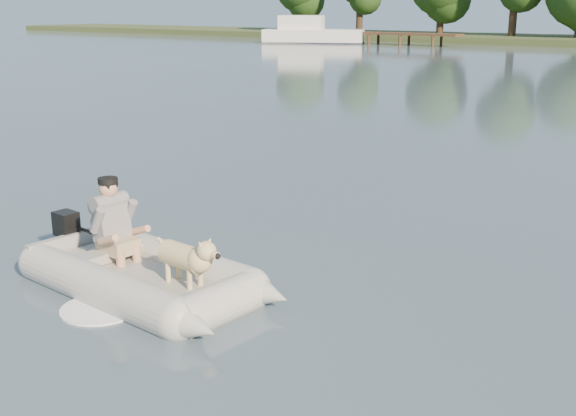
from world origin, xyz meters
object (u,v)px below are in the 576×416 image
Objects in this scene: cabin_cruiser at (314,29)px; dinghy at (144,244)px; man at (111,218)px; dog at (183,261)px; dock at (364,38)px.

dinghy is at bearing -83.77° from cabin_cruiser.
man is at bearing -84.31° from cabin_cruiser.
dinghy reaches higher than dog.
dock is 3.86× the size of dinghy.
dog is (0.67, -0.01, -0.08)m from dinghy.
cabin_cruiser is (-29.81, 50.23, 0.62)m from dinghy.
dock is at bearing 121.34° from man.
dog is (1.38, -0.14, -0.27)m from man.
dog is at bearing -63.16° from dock.
cabin_cruiser reaches higher than dinghy.
man is at bearing -64.31° from dock.
man is at bearing -180.00° from dog.
dog is at bearing -83.22° from cabin_cruiser.
dinghy is 4.22× the size of man.
dock reaches higher than dog.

